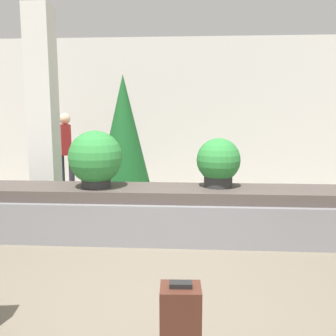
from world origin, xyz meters
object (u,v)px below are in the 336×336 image
traveler_0 (66,146)px  decorated_tree (124,137)px  potted_plant_1 (95,159)px  suitcase_2 (180,327)px  pillar (43,112)px  potted_plant_0 (218,162)px

traveler_0 → decorated_tree: 1.82m
traveler_0 → decorated_tree: (1.38, -1.16, 0.26)m
potted_plant_1 → decorated_tree: (0.09, 1.48, 0.17)m
traveler_0 → suitcase_2: bearing=179.1°
pillar → traveler_0: size_ratio=2.03×
potted_plant_0 → potted_plant_1: (-1.55, -0.13, 0.05)m
potted_plant_1 → decorated_tree: 1.49m
pillar → suitcase_2: 4.47m
potted_plant_0 → potted_plant_1: size_ratio=0.87×
suitcase_2 → potted_plant_0: bearing=78.6°
suitcase_2 → potted_plant_1: 2.80m
pillar → potted_plant_1: size_ratio=4.43×
pillar → potted_plant_0: size_ratio=5.12×
suitcase_2 → potted_plant_1: potted_plant_1 is taller
decorated_tree → traveler_0: bearing=140.0°
potted_plant_0 → suitcase_2: bearing=-98.7°
potted_plant_1 → traveler_0: bearing=116.0°
pillar → decorated_tree: bearing=14.5°
potted_plant_0 → decorated_tree: decorated_tree is taller
potted_plant_0 → traveler_0: size_ratio=0.40×
potted_plant_1 → suitcase_2: bearing=-64.7°
suitcase_2 → pillar: bearing=119.5°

